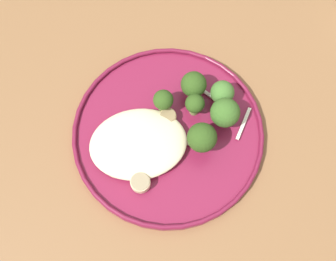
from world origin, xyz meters
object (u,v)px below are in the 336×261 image
(broccoli_floret_small_sprig, at_px, (194,85))
(dinner_plate, at_px, (168,133))
(seared_scallop_half_hidden, at_px, (145,140))
(seared_scallop_rear_pale, at_px, (167,141))
(broccoli_floret_right_tilted, at_px, (195,104))
(broccoli_floret_near_rim, at_px, (225,113))
(broccoli_floret_center_pile, at_px, (222,93))
(seared_scallop_on_noodles, at_px, (140,183))
(seared_scallop_front_small, at_px, (117,166))
(broccoli_floret_left_leaning, at_px, (163,101))
(broccoli_floret_rear_charred, at_px, (202,138))
(seared_scallop_right_edge, at_px, (121,149))
(seared_scallop_left_edge, at_px, (168,117))
(seared_scallop_large_seared, at_px, (161,159))

(broccoli_floret_small_sprig, bearing_deg, dinner_plate, 51.14)
(dinner_plate, distance_m, seared_scallop_half_hidden, 0.04)
(seared_scallop_rear_pale, xyz_separation_m, broccoli_floret_small_sprig, (-0.05, -0.07, 0.02))
(broccoli_floret_right_tilted, bearing_deg, seared_scallop_half_hidden, 26.61)
(broccoli_floret_near_rim, distance_m, broccoli_floret_center_pile, 0.04)
(seared_scallop_rear_pale, xyz_separation_m, broccoli_floret_center_pile, (-0.09, -0.06, 0.02))
(seared_scallop_half_hidden, relative_size, seared_scallop_on_noodles, 0.79)
(broccoli_floret_small_sprig, bearing_deg, seared_scallop_front_small, 38.42)
(seared_scallop_front_small, bearing_deg, seared_scallop_half_hidden, -145.11)
(seared_scallop_rear_pale, distance_m, broccoli_floret_left_leaning, 0.06)
(dinner_plate, relative_size, broccoli_floret_rear_charred, 4.71)
(seared_scallop_right_edge, relative_size, broccoli_floret_small_sprig, 0.52)
(seared_scallop_right_edge, bearing_deg, seared_scallop_front_small, 70.97)
(broccoli_floret_right_tilted, bearing_deg, broccoli_floret_left_leaning, -12.63)
(broccoli_floret_small_sprig, bearing_deg, seared_scallop_half_hidden, 40.25)
(seared_scallop_right_edge, xyz_separation_m, broccoli_floret_near_rim, (-0.16, -0.02, 0.02))
(seared_scallop_front_small, bearing_deg, seared_scallop_right_edge, -109.03)
(broccoli_floret_center_pile, bearing_deg, seared_scallop_half_hidden, 22.75)
(broccoli_floret_rear_charred, bearing_deg, broccoli_floret_near_rim, -139.77)
(broccoli_floret_right_tilted, bearing_deg, seared_scallop_on_noodles, 47.10)
(broccoli_floret_near_rim, bearing_deg, seared_scallop_half_hidden, 7.89)
(dinner_plate, distance_m, broccoli_floret_right_tilted, 0.06)
(broccoli_floret_small_sprig, bearing_deg, broccoli_floret_near_rim, 124.75)
(seared_scallop_front_small, height_order, seared_scallop_left_edge, seared_scallop_left_edge)
(dinner_plate, xyz_separation_m, seared_scallop_left_edge, (-0.00, -0.02, 0.01))
(seared_scallop_rear_pale, distance_m, seared_scallop_large_seared, 0.03)
(seared_scallop_left_edge, relative_size, broccoli_floret_small_sprig, 0.48)
(seared_scallop_right_edge, xyz_separation_m, seared_scallop_half_hidden, (-0.04, -0.01, 0.00))
(broccoli_floret_near_rim, xyz_separation_m, broccoli_floret_small_sprig, (0.04, -0.05, -0.00))
(broccoli_floret_small_sprig, bearing_deg, seared_scallop_rear_pale, 55.29)
(seared_scallop_left_edge, bearing_deg, seared_scallop_rear_pale, 79.08)
(seared_scallop_rear_pale, xyz_separation_m, seared_scallop_half_hidden, (0.03, -0.00, 0.00))
(broccoli_floret_left_leaning, bearing_deg, broccoli_floret_small_sprig, -157.97)
(seared_scallop_half_hidden, distance_m, seared_scallop_on_noodles, 0.06)
(seared_scallop_rear_pale, relative_size, seared_scallop_on_noodles, 0.98)
(seared_scallop_front_small, xyz_separation_m, broccoli_floret_near_rim, (-0.17, -0.05, 0.03))
(seared_scallop_front_small, relative_size, broccoli_floret_small_sprig, 0.66)
(seared_scallop_large_seared, distance_m, broccoli_floret_right_tilted, 0.10)
(seared_scallop_left_edge, relative_size, broccoli_floret_near_rim, 0.43)
(seared_scallop_right_edge, height_order, broccoli_floret_left_leaning, broccoli_floret_left_leaning)
(seared_scallop_right_edge, bearing_deg, broccoli_floret_rear_charred, 175.29)
(broccoli_floret_near_rim, height_order, broccoli_floret_left_leaning, broccoli_floret_near_rim)
(seared_scallop_large_seared, relative_size, seared_scallop_half_hidden, 1.48)
(seared_scallop_rear_pale, distance_m, seared_scallop_left_edge, 0.04)
(seared_scallop_large_seared, distance_m, broccoli_floret_left_leaning, 0.09)
(seared_scallop_large_seared, distance_m, seared_scallop_half_hidden, 0.04)
(seared_scallop_right_edge, xyz_separation_m, seared_scallop_left_edge, (-0.08, -0.04, 0.00))
(seared_scallop_rear_pale, xyz_separation_m, broccoli_floret_near_rim, (-0.09, -0.02, 0.03))
(seared_scallop_front_small, relative_size, broccoli_floret_center_pile, 0.70)
(dinner_plate, relative_size, broccoli_floret_left_leaning, 5.67)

